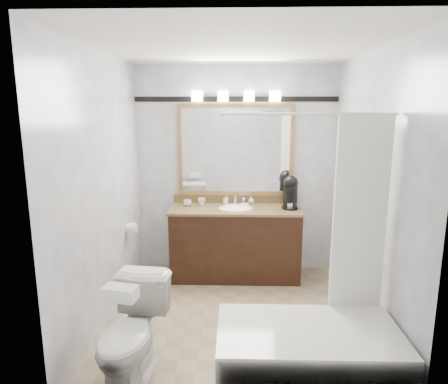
% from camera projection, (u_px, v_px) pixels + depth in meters
% --- Properties ---
extents(room, '(2.42, 2.62, 2.52)m').
position_uv_depth(room, '(235.00, 192.00, 3.59)').
color(room, gray).
rests_on(room, ground).
extents(vanity, '(1.53, 0.58, 0.97)m').
position_uv_depth(vanity, '(235.00, 241.00, 4.75)').
color(vanity, black).
rests_on(vanity, ground).
extents(mirror, '(1.40, 0.04, 1.10)m').
position_uv_depth(mirror, '(236.00, 150.00, 4.80)').
color(mirror, '#A77C4B').
rests_on(mirror, room).
extents(vanity_light_bar, '(1.02, 0.14, 0.12)m').
position_uv_depth(vanity_light_bar, '(236.00, 96.00, 4.61)').
color(vanity_light_bar, silver).
rests_on(vanity_light_bar, room).
extents(accent_stripe, '(2.40, 0.01, 0.06)m').
position_uv_depth(accent_stripe, '(236.00, 99.00, 4.68)').
color(accent_stripe, black).
rests_on(accent_stripe, room).
extents(bathtub, '(1.30, 0.75, 1.96)m').
position_uv_depth(bathtub, '(311.00, 349.00, 2.89)').
color(bathtub, white).
rests_on(bathtub, ground).
extents(tp_roll, '(0.11, 0.12, 0.12)m').
position_uv_depth(tp_roll, '(132.00, 228.00, 4.39)').
color(tp_roll, white).
rests_on(tp_roll, room).
extents(toilet, '(0.51, 0.79, 0.76)m').
position_uv_depth(toilet, '(131.00, 335.00, 2.89)').
color(toilet, white).
rests_on(toilet, ground).
extents(tissue_box, '(0.24, 0.16, 0.09)m').
position_uv_depth(tissue_box, '(120.00, 293.00, 2.61)').
color(tissue_box, white).
rests_on(tissue_box, toilet).
extents(coffee_maker, '(0.20, 0.25, 0.38)m').
position_uv_depth(coffee_maker, '(291.00, 191.00, 4.65)').
color(coffee_maker, black).
rests_on(coffee_maker, vanity).
extents(cup_left, '(0.11, 0.11, 0.07)m').
position_uv_depth(cup_left, '(187.00, 203.00, 4.76)').
color(cup_left, white).
rests_on(cup_left, vanity).
extents(cup_right, '(0.10, 0.10, 0.08)m').
position_uv_depth(cup_right, '(202.00, 202.00, 4.81)').
color(cup_right, white).
rests_on(cup_right, vanity).
extents(soap_bottle_a, '(0.06, 0.06, 0.11)m').
position_uv_depth(soap_bottle_a, '(226.00, 200.00, 4.84)').
color(soap_bottle_a, white).
rests_on(soap_bottle_a, vanity).
extents(soap_bottle_b, '(0.08, 0.08, 0.09)m').
position_uv_depth(soap_bottle_b, '(251.00, 200.00, 4.87)').
color(soap_bottle_b, white).
rests_on(soap_bottle_b, vanity).
extents(soap_bar, '(0.10, 0.07, 0.03)m').
position_uv_depth(soap_bar, '(245.00, 204.00, 4.78)').
color(soap_bar, beige).
rests_on(soap_bar, vanity).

